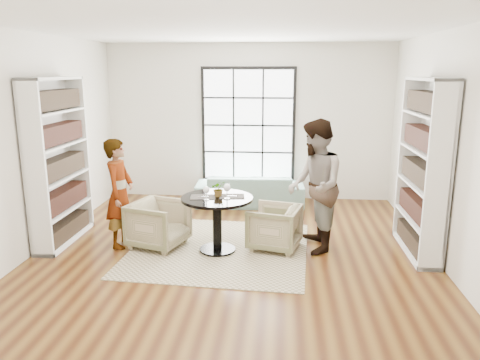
# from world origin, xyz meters

# --- Properties ---
(ground) EXTENTS (6.00, 6.00, 0.00)m
(ground) POSITION_xyz_m (0.00, 0.00, 0.00)
(ground) COLOR brown
(room_shell) EXTENTS (6.00, 6.01, 6.00)m
(room_shell) POSITION_xyz_m (0.00, 0.54, 1.26)
(room_shell) COLOR silver
(room_shell) RESTS_ON ground
(rug) EXTENTS (2.62, 2.62, 0.01)m
(rug) POSITION_xyz_m (-0.21, 0.15, 0.01)
(rug) COLOR #B9AB8B
(rug) RESTS_ON ground
(pedestal_table) EXTENTS (0.99, 0.99, 0.79)m
(pedestal_table) POSITION_xyz_m (-0.22, 0.07, 0.57)
(pedestal_table) COLOR black
(pedestal_table) RESTS_ON ground
(sofa) EXTENTS (2.05, 0.88, 0.59)m
(sofa) POSITION_xyz_m (0.07, 2.45, 0.29)
(sofa) COLOR slate
(sofa) RESTS_ON ground
(armchair_left) EXTENTS (0.92, 0.91, 0.67)m
(armchair_left) POSITION_xyz_m (-1.09, 0.18, 0.34)
(armchair_left) COLOR #C4AD8C
(armchair_left) RESTS_ON ground
(armchair_right) EXTENTS (0.84, 0.83, 0.63)m
(armchair_right) POSITION_xyz_m (0.57, 0.25, 0.32)
(armchair_right) COLOR tan
(armchair_right) RESTS_ON ground
(person_left) EXTENTS (0.40, 0.58, 1.57)m
(person_left) POSITION_xyz_m (-1.64, 0.18, 0.78)
(person_left) COLOR gray
(person_left) RESTS_ON ground
(person_right) EXTENTS (0.78, 0.96, 1.85)m
(person_right) POSITION_xyz_m (1.12, 0.25, 0.93)
(person_right) COLOR gray
(person_right) RESTS_ON ground
(placemat_left) EXTENTS (0.37, 0.30, 0.01)m
(placemat_left) POSITION_xyz_m (-0.41, 0.04, 0.79)
(placemat_left) COLOR #282623
(placemat_left) RESTS_ON pedestal_table
(placemat_right) EXTENTS (0.37, 0.30, 0.01)m
(placemat_right) POSITION_xyz_m (-0.02, 0.11, 0.79)
(placemat_right) COLOR #282623
(placemat_right) RESTS_ON pedestal_table
(cutlery_left) EXTENTS (0.16, 0.23, 0.01)m
(cutlery_left) POSITION_xyz_m (-0.41, 0.04, 0.80)
(cutlery_left) COLOR silver
(cutlery_left) RESTS_ON placemat_left
(cutlery_right) EXTENTS (0.16, 0.23, 0.01)m
(cutlery_right) POSITION_xyz_m (-0.02, 0.11, 0.80)
(cutlery_right) COLOR silver
(cutlery_right) RESTS_ON placemat_right
(wine_glass_left) EXTENTS (0.09, 0.09, 0.19)m
(wine_glass_left) POSITION_xyz_m (-0.34, -0.10, 0.93)
(wine_glass_left) COLOR silver
(wine_glass_left) RESTS_ON pedestal_table
(wine_glass_right) EXTENTS (0.10, 0.10, 0.21)m
(wine_glass_right) POSITION_xyz_m (-0.07, -0.02, 0.94)
(wine_glass_right) COLOR silver
(wine_glass_right) RESTS_ON pedestal_table
(flower_centerpiece) EXTENTS (0.24, 0.22, 0.22)m
(flower_centerpiece) POSITION_xyz_m (-0.20, 0.10, 0.90)
(flower_centerpiece) COLOR gray
(flower_centerpiece) RESTS_ON pedestal_table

